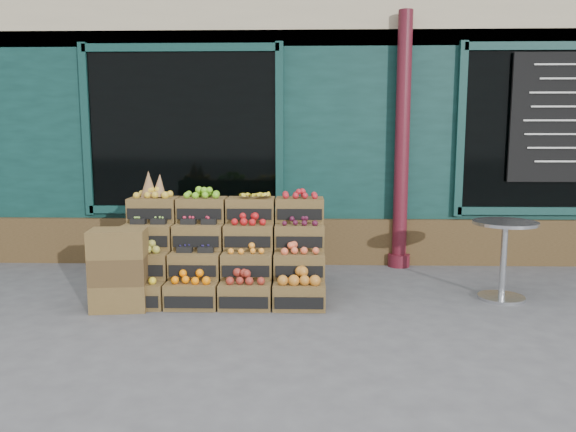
{
  "coord_description": "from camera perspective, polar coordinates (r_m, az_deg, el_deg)",
  "views": [
    {
      "loc": [
        -0.03,
        -5.1,
        1.7
      ],
      "look_at": [
        -0.2,
        0.7,
        0.85
      ],
      "focal_mm": 35.0,
      "sensor_mm": 36.0,
      "label": 1
    }
  ],
  "objects": [
    {
      "name": "spare_crates",
      "position": [
        5.71,
        -16.79,
        -5.22
      ],
      "size": [
        0.57,
        0.43,
        0.79
      ],
      "rotation": [
        0.0,
        0.0,
        0.12
      ],
      "color": "brown",
      "rests_on": "ground"
    },
    {
      "name": "crate_display",
      "position": [
        5.98,
        -6.5,
        -4.23
      ],
      "size": [
        2.1,
        1.02,
        1.31
      ],
      "rotation": [
        0.0,
        0.0,
        0.0
      ],
      "color": "brown",
      "rests_on": "ground"
    },
    {
      "name": "ground",
      "position": [
        5.38,
        1.95,
        -10.09
      ],
      "size": [
        60.0,
        60.0,
        0.0
      ],
      "primitive_type": "plane",
      "color": "#4E4E51",
      "rests_on": "ground"
    },
    {
      "name": "shop_facade",
      "position": [
        10.24,
        1.88,
        12.21
      ],
      "size": [
        12.0,
        6.24,
        4.8
      ],
      "color": "#0F332E",
      "rests_on": "ground"
    },
    {
      "name": "bistro_table",
      "position": [
        6.18,
        21.08,
        -3.33
      ],
      "size": [
        0.65,
        0.65,
        0.82
      ],
      "rotation": [
        0.0,
        0.0,
        -0.03
      ],
      "color": "#B2B4B9",
      "rests_on": "ground"
    },
    {
      "name": "shopkeeper",
      "position": [
        8.2,
        -9.84,
        3.18
      ],
      "size": [
        0.83,
        0.68,
        1.97
      ],
      "primitive_type": "imported",
      "rotation": [
        0.0,
        0.0,
        2.81
      ],
      "color": "#1E6B37",
      "rests_on": "ground"
    }
  ]
}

